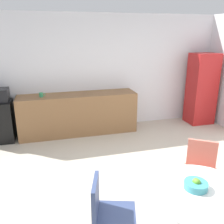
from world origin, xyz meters
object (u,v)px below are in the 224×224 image
object	(u,v)px
locker_cabinet	(201,89)
chair_navy	(105,208)
fruit_bowl	(196,185)
chair_coral	(201,165)
round_table	(200,205)
mug_white	(41,95)
mini_fridge	(0,121)

from	to	relation	value
locker_cabinet	chair_navy	distance (m)	4.52
fruit_bowl	chair_coral	bearing A→B (deg)	51.25
fruit_bowl	round_table	bearing A→B (deg)	-67.19
round_table	mug_white	bearing A→B (deg)	112.88
round_table	chair_navy	distance (m)	0.93
fruit_bowl	mug_white	world-z (taller)	mug_white
locker_cabinet	fruit_bowl	size ratio (longest dim) A/B	7.54
mug_white	mini_fridge	bearing A→B (deg)	176.57
chair_coral	fruit_bowl	bearing A→B (deg)	-128.75
mini_fridge	round_table	size ratio (longest dim) A/B	0.83
chair_navy	mug_white	distance (m)	3.29
mini_fridge	fruit_bowl	world-z (taller)	mini_fridge
round_table	mug_white	world-z (taller)	mug_white
chair_coral	mug_white	xyz separation A→B (m)	(-2.00, 2.72, 0.43)
round_table	fruit_bowl	distance (m)	0.20
locker_cabinet	mug_white	xyz separation A→B (m)	(-3.79, 0.05, 0.09)
chair_coral	fruit_bowl	xyz separation A→B (m)	(-0.56, -0.70, 0.25)
locker_cabinet	chair_coral	xyz separation A→B (m)	(-1.79, -2.67, -0.34)
locker_cabinet	mini_fridge	bearing A→B (deg)	178.77
locker_cabinet	chair_navy	world-z (taller)	locker_cabinet
mini_fridge	chair_navy	bearing A→B (deg)	-65.89
mini_fridge	round_table	distance (m)	4.25
chair_coral	chair_navy	xyz separation A→B (m)	(-1.42, -0.49, 0.00)
round_table	mini_fridge	bearing A→B (deg)	123.56
mini_fridge	mug_white	distance (m)	1.02
mini_fridge	locker_cabinet	bearing A→B (deg)	-1.23
mug_white	chair_navy	bearing A→B (deg)	-79.69
mini_fridge	chair_coral	xyz separation A→B (m)	(2.88, -2.77, 0.10)
chair_navy	round_table	bearing A→B (deg)	-17.24
mini_fridge	mug_white	world-z (taller)	mug_white
round_table	chair_coral	world-z (taller)	chair_coral
chair_navy	mug_white	size ratio (longest dim) A/B	6.43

